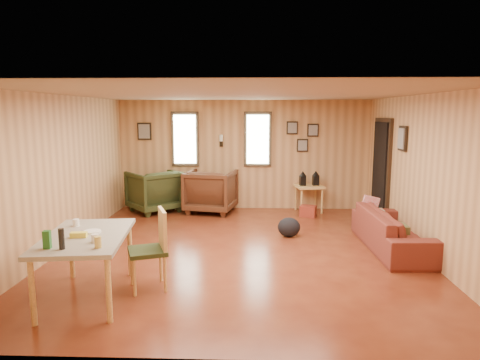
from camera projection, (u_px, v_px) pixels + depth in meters
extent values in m
cube|color=brown|center=(239.00, 251.00, 6.69)|extent=(5.50, 6.00, 0.02)
cube|color=#997C5B|center=(239.00, 93.00, 6.31)|extent=(5.50, 6.00, 0.02)
cube|color=tan|center=(244.00, 155.00, 9.47)|extent=(5.50, 0.02, 2.40)
cube|color=tan|center=(226.00, 226.00, 3.53)|extent=(5.50, 0.02, 2.40)
cube|color=tan|center=(61.00, 173.00, 6.59)|extent=(0.02, 6.00, 2.40)
cube|color=tan|center=(423.00, 175.00, 6.40)|extent=(0.02, 6.00, 2.40)
cube|color=black|center=(185.00, 139.00, 9.42)|extent=(0.60, 0.05, 1.20)
cube|color=#E0F2D1|center=(185.00, 139.00, 9.38)|extent=(0.48, 0.04, 1.06)
cube|color=black|center=(258.00, 139.00, 9.36)|extent=(0.60, 0.05, 1.20)
cube|color=#E0F2D1|center=(258.00, 139.00, 9.32)|extent=(0.48, 0.04, 1.06)
cube|color=black|center=(221.00, 144.00, 9.39)|extent=(0.07, 0.05, 0.12)
cylinder|color=silver|center=(221.00, 138.00, 9.31)|extent=(0.07, 0.07, 0.14)
cube|color=black|center=(381.00, 171.00, 8.36)|extent=(0.06, 1.00, 2.05)
cube|color=black|center=(379.00, 171.00, 8.36)|extent=(0.04, 0.82, 1.90)
cube|color=black|center=(292.00, 128.00, 9.30)|extent=(0.24, 0.04, 0.28)
cube|color=#9E998C|center=(292.00, 128.00, 9.27)|extent=(0.19, 0.02, 0.22)
cube|color=black|center=(313.00, 130.00, 9.29)|extent=(0.24, 0.04, 0.28)
cube|color=#9E998C|center=(313.00, 130.00, 9.26)|extent=(0.19, 0.02, 0.22)
cube|color=black|center=(302.00, 145.00, 9.35)|extent=(0.24, 0.04, 0.28)
cube|color=#9E998C|center=(303.00, 145.00, 9.32)|extent=(0.19, 0.02, 0.22)
cube|color=black|center=(144.00, 131.00, 9.42)|extent=(0.30, 0.04, 0.38)
cube|color=#9E998C|center=(144.00, 131.00, 9.39)|extent=(0.24, 0.02, 0.31)
cube|color=black|center=(403.00, 138.00, 7.16)|extent=(0.04, 0.34, 0.42)
cube|color=#9E998C|center=(401.00, 138.00, 7.17)|extent=(0.02, 0.27, 0.34)
imported|color=maroon|center=(395.00, 224.00, 6.68)|extent=(0.66, 2.09, 0.81)
imported|color=#4C2917|center=(211.00, 189.00, 9.17)|extent=(1.14, 1.09, 1.01)
imported|color=#2D3618|center=(154.00, 189.00, 9.24)|extent=(1.32, 1.31, 0.99)
cube|color=#FFCD71|center=(187.00, 184.00, 9.58)|extent=(0.58, 0.53, 0.04)
cube|color=#FFCD71|center=(188.00, 200.00, 9.64)|extent=(0.53, 0.48, 0.03)
cylinder|color=#FFCD71|center=(175.00, 197.00, 9.44)|extent=(0.04, 0.04, 0.55)
cylinder|color=#FFCD71|center=(196.00, 198.00, 9.40)|extent=(0.04, 0.04, 0.55)
cylinder|color=#FFCD71|center=(180.00, 194.00, 9.84)|extent=(0.04, 0.04, 0.55)
cylinder|color=#FFCD71|center=(199.00, 194.00, 9.80)|extent=(0.04, 0.04, 0.55)
cube|color=brown|center=(182.00, 180.00, 9.57)|extent=(0.10, 0.03, 0.13)
cube|color=brown|center=(192.00, 180.00, 9.56)|extent=(0.09, 0.03, 0.12)
cube|color=#FFCD71|center=(309.00, 186.00, 9.19)|extent=(0.65, 0.65, 0.04)
cylinder|color=#FFCD71|center=(302.00, 201.00, 8.99)|extent=(0.05, 0.05, 0.56)
cylinder|color=#FFCD71|center=(322.00, 201.00, 9.05)|extent=(0.05, 0.05, 0.56)
cylinder|color=#FFCD71|center=(296.00, 197.00, 9.42)|extent=(0.05, 0.05, 0.56)
cylinder|color=#FFCD71|center=(315.00, 197.00, 9.49)|extent=(0.05, 0.05, 0.56)
cube|color=black|center=(303.00, 181.00, 9.15)|extent=(0.14, 0.14, 0.20)
cone|color=black|center=(303.00, 174.00, 9.13)|extent=(0.19, 0.19, 0.11)
cube|color=black|center=(316.00, 181.00, 9.19)|extent=(0.14, 0.14, 0.20)
cone|color=black|center=(316.00, 173.00, 9.17)|extent=(0.19, 0.19, 0.11)
cube|color=maroon|center=(308.00, 211.00, 8.84)|extent=(0.38, 0.32, 0.23)
ellipsoid|color=black|center=(289.00, 227.00, 7.39)|extent=(0.46, 0.39, 0.34)
cube|color=#4E4F2C|center=(395.00, 229.00, 6.15)|extent=(0.36, 0.29, 0.12)
cube|color=red|center=(370.00, 204.00, 7.45)|extent=(0.32, 0.08, 0.32)
cube|color=gray|center=(374.00, 212.00, 7.25)|extent=(0.30, 0.23, 0.09)
cube|color=#9F9885|center=(86.00, 237.00, 4.87)|extent=(1.05, 1.57, 0.05)
cylinder|color=#FFCD71|center=(32.00, 292.00, 4.27)|extent=(0.07, 0.07, 0.71)
cylinder|color=#FFCD71|center=(109.00, 290.00, 4.33)|extent=(0.07, 0.07, 0.71)
cylinder|color=#FFCD71|center=(71.00, 251.00, 5.53)|extent=(0.07, 0.07, 0.71)
cylinder|color=#FFCD71|center=(130.00, 250.00, 5.59)|extent=(0.07, 0.07, 0.71)
cylinder|color=white|center=(95.00, 238.00, 4.59)|extent=(0.09, 0.09, 0.09)
cylinder|color=white|center=(76.00, 223.00, 5.23)|extent=(0.09, 0.09, 0.09)
cube|color=#246627|center=(47.00, 240.00, 4.37)|extent=(0.08, 0.08, 0.19)
cylinder|color=black|center=(62.00, 239.00, 4.34)|extent=(0.07, 0.07, 0.22)
cylinder|color=#D8BA55|center=(98.00, 242.00, 4.40)|extent=(0.08, 0.08, 0.12)
cylinder|color=white|center=(92.00, 231.00, 4.97)|extent=(0.22, 0.22, 0.02)
cube|color=yellow|center=(79.00, 235.00, 4.76)|extent=(0.19, 0.10, 0.06)
cube|color=#2D3618|center=(147.00, 251.00, 5.16)|extent=(0.57, 0.57, 0.05)
cube|color=#FFCD71|center=(163.00, 229.00, 5.18)|extent=(0.19, 0.41, 0.48)
cylinder|color=#FFCD71|center=(134.00, 277.00, 4.98)|extent=(0.05, 0.05, 0.46)
cylinder|color=#FFCD71|center=(165.00, 274.00, 5.09)|extent=(0.05, 0.05, 0.46)
cylinder|color=#FFCD71|center=(132.00, 267.00, 5.31)|extent=(0.05, 0.05, 0.46)
cylinder|color=#FFCD71|center=(161.00, 264.00, 5.43)|extent=(0.05, 0.05, 0.46)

